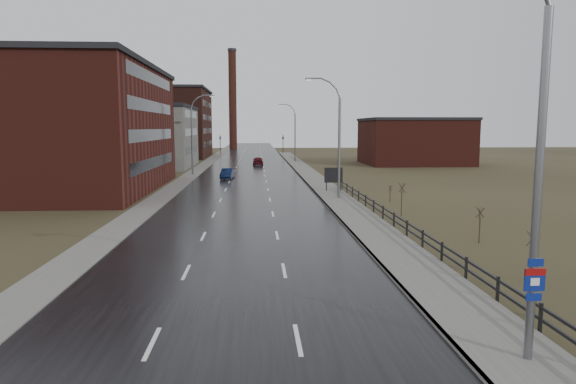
{
  "coord_description": "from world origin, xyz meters",
  "views": [
    {
      "loc": [
        1.0,
        -11.63,
        6.81
      ],
      "look_at": [
        2.89,
        18.41,
        3.0
      ],
      "focal_mm": 32.0,
      "sensor_mm": 36.0,
      "label": 1
    }
  ],
  "objects": [
    {
      "name": "warehouse_near",
      "position": [
        -20.99,
        45.0,
        6.76
      ],
      "size": [
        22.44,
        28.56,
        13.5
      ],
      "color": "#471914",
      "rests_on": "ground"
    },
    {
      "name": "traffic_light_right",
      "position": [
        8.0,
        120.0,
        4.6
      ],
      "size": [
        0.58,
        2.73,
        5.3
      ],
      "color": "black",
      "rests_on": "ground"
    },
    {
      "name": "streetlight_right_far",
      "position": [
        8.5,
        90.0,
        5.84
      ],
      "size": [
        3.36,
        0.28,
        11.35
      ],
      "color": "slate",
      "rests_on": "ground"
    },
    {
      "name": "shrub_c",
      "position": [
        13.08,
        9.61,
        1.21
      ],
      "size": [
        0.54,
        0.57,
        2.29
      ],
      "color": "#382D23",
      "rests_on": "ground"
    },
    {
      "name": "curb_right",
      "position": [
        7.08,
        35.0,
        0.09
      ],
      "size": [
        0.16,
        180.0,
        0.18
      ],
      "primitive_type": "cube",
      "color": "slate",
      "rests_on": "ground"
    },
    {
      "name": "car_near",
      "position": [
        -2.75,
        56.04,
        0.69
      ],
      "size": [
        1.8,
        4.27,
        1.37
      ],
      "primitive_type": "imported",
      "rotation": [
        0.0,
        0.0,
        -0.08
      ],
      "color": "#0A1536",
      "rests_on": "ground"
    },
    {
      "name": "building_right",
      "position": [
        30.3,
        82.0,
        4.26
      ],
      "size": [
        18.36,
        16.32,
        8.5
      ],
      "color": "#471914",
      "rests_on": "ground"
    },
    {
      "name": "traffic_light_left",
      "position": [
        -8.0,
        120.0,
        4.6
      ],
      "size": [
        0.58,
        2.73,
        5.3
      ],
      "color": "black",
      "rests_on": "ground"
    },
    {
      "name": "streetlight_main",
      "position": [
        8.47,
        2.0,
        6.06
      ],
      "size": [
        3.91,
        0.29,
        12.11
      ],
      "color": "slate",
      "rests_on": "ground"
    },
    {
      "name": "shrub_d",
      "position": [
        14.17,
        17.35,
        1.13
      ],
      "size": [
        0.51,
        0.54,
        2.14
      ],
      "color": "#382D23",
      "rests_on": "ground"
    },
    {
      "name": "guardrail",
      "position": [
        10.3,
        18.31,
        0.71
      ],
      "size": [
        0.1,
        53.05,
        1.1
      ],
      "color": "black",
      "rests_on": "ground"
    },
    {
      "name": "car_far",
      "position": [
        1.4,
        80.11,
        0.77
      ],
      "size": [
        1.88,
        4.57,
        1.55
      ],
      "primitive_type": "imported",
      "rotation": [
        0.0,
        0.0,
        3.15
      ],
      "color": "#470B12",
      "rests_on": "ground"
    },
    {
      "name": "smokestack",
      "position": [
        -6.0,
        150.0,
        15.5
      ],
      "size": [
        2.7,
        2.7,
        30.7
      ],
      "color": "#331611",
      "rests_on": "ground"
    },
    {
      "name": "sidewalk_right",
      "position": [
        8.6,
        35.0,
        0.09
      ],
      "size": [
        3.2,
        180.0,
        0.18
      ],
      "primitive_type": "cube",
      "color": "#595651",
      "rests_on": "ground"
    },
    {
      "name": "warehouse_far",
      "position": [
        -22.99,
        108.0,
        7.76
      ],
      "size": [
        26.52,
        24.48,
        15.5
      ],
      "color": "#331611",
      "rests_on": "ground"
    },
    {
      "name": "road",
      "position": [
        0.0,
        60.0,
        0.03
      ],
      "size": [
        14.0,
        300.0,
        0.06
      ],
      "primitive_type": "cube",
      "color": "black",
      "rests_on": "ground"
    },
    {
      "name": "shrub_f",
      "position": [
        13.21,
        33.99,
        0.83
      ],
      "size": [
        0.38,
        0.4,
        1.56
      ],
      "color": "#382D23",
      "rests_on": "ground"
    },
    {
      "name": "shrub_e",
      "position": [
        12.16,
        26.68,
        1.37
      ],
      "size": [
        0.61,
        0.64,
        2.58
      ],
      "color": "#382D23",
      "rests_on": "ground"
    },
    {
      "name": "warehouse_mid",
      "position": [
        -17.99,
        78.0,
        5.26
      ],
      "size": [
        16.32,
        20.4,
        10.5
      ],
      "color": "slate",
      "rests_on": "ground"
    },
    {
      "name": "sidewalk_left",
      "position": [
        -8.2,
        60.0,
        0.06
      ],
      "size": [
        2.4,
        260.0,
        0.12
      ],
      "primitive_type": "cube",
      "color": "#595651",
      "rests_on": "ground"
    },
    {
      "name": "billboard",
      "position": [
        9.1,
        41.34,
        1.75
      ],
      "size": [
        1.92,
        0.17,
        2.63
      ],
      "color": "black",
      "rests_on": "ground"
    },
    {
      "name": "streetlight_left",
      "position": [
        -7.7,
        62.0,
        5.84
      ],
      "size": [
        3.36,
        0.28,
        11.35
      ],
      "color": "slate",
      "rests_on": "ground"
    },
    {
      "name": "streetlight_right_mid",
      "position": [
        8.5,
        36.0,
        5.84
      ],
      "size": [
        3.36,
        0.28,
        11.35
      ],
      "color": "slate",
      "rests_on": "ground"
    }
  ]
}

